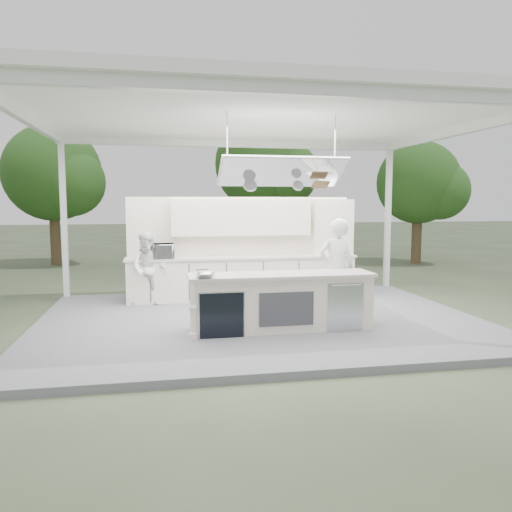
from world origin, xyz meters
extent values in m
plane|color=#4E5B3E|center=(0.00, 0.00, 0.00)|extent=(90.00, 90.00, 0.00)
cube|color=slate|center=(0.00, 0.00, 0.06)|extent=(8.00, 6.00, 0.12)
cube|color=white|center=(3.90, 2.90, 1.85)|extent=(0.12, 0.12, 3.70)
cube|color=white|center=(-3.90, 2.90, 1.85)|extent=(0.12, 0.12, 3.70)
cube|color=white|center=(0.00, 0.00, 3.78)|extent=(8.20, 6.20, 0.16)
cube|color=white|center=(0.00, -2.90, 3.62)|extent=(8.00, 0.12, 0.16)
cube|color=white|center=(0.00, 2.90, 3.62)|extent=(8.00, 0.12, 0.16)
cube|color=white|center=(-3.90, 0.00, 3.62)|extent=(0.12, 6.00, 0.16)
cube|color=white|center=(3.90, 0.00, 3.62)|extent=(0.12, 6.00, 0.16)
cube|color=white|center=(0.20, -0.90, 2.75)|extent=(2.00, 0.71, 0.43)
cube|color=white|center=(0.20, -0.90, 2.75)|extent=(2.06, 0.76, 0.46)
cylinder|color=white|center=(-0.70, -0.90, 3.23)|extent=(0.02, 0.02, 0.95)
cylinder|color=white|center=(1.10, -0.90, 3.23)|extent=(0.02, 0.02, 0.95)
cylinder|color=silver|center=(-0.30, -0.75, 2.53)|extent=(0.22, 0.14, 0.21)
cylinder|color=silver|center=(0.50, -0.80, 2.53)|extent=(0.18, 0.12, 0.18)
cube|color=olive|center=(0.90, -0.78, 2.55)|extent=(0.28, 0.18, 0.12)
cube|color=white|center=(0.20, -0.90, 0.57)|extent=(3.00, 0.70, 0.90)
cube|color=silver|center=(0.20, -0.90, 1.04)|extent=(3.10, 0.78, 0.05)
cylinder|color=white|center=(-1.30, -1.25, 0.58)|extent=(0.11, 0.11, 0.92)
cube|color=black|center=(-0.85, -1.25, 0.48)|extent=(0.70, 0.04, 0.72)
cube|color=silver|center=(-0.85, -1.26, 0.48)|extent=(0.74, 0.03, 0.72)
cube|color=#3A3B40|center=(0.20, -1.26, 0.54)|extent=(0.90, 0.02, 0.55)
cube|color=silver|center=(1.20, -1.26, 0.54)|extent=(0.62, 0.02, 0.78)
cube|color=white|center=(0.00, 1.90, 0.57)|extent=(5.00, 0.65, 0.90)
cube|color=silver|center=(0.00, 1.90, 1.04)|extent=(5.08, 0.72, 0.05)
cube|color=white|center=(0.00, 2.20, 1.25)|extent=(5.00, 0.10, 2.25)
cube|color=white|center=(0.00, 2.07, 1.92)|extent=(3.10, 0.38, 0.80)
cube|color=white|center=(2.10, 2.02, 1.67)|extent=(0.90, 0.45, 1.30)
cube|color=olive|center=(2.10, 2.02, 1.67)|extent=(0.84, 0.40, 0.03)
cylinder|color=silver|center=(2.00, 1.88, 1.13)|extent=(0.20, 0.20, 0.12)
cylinder|color=black|center=(2.00, 1.88, 1.29)|extent=(0.17, 0.17, 0.20)
cylinder|color=black|center=(2.35, 1.88, 1.12)|extent=(0.16, 0.16, 0.10)
cone|color=black|center=(2.35, 1.88, 1.29)|extent=(0.14, 0.14, 0.24)
cylinder|color=brown|center=(-5.50, 10.00, 1.05)|extent=(0.36, 0.36, 2.10)
sphere|color=#2E551F|center=(-5.50, 10.00, 3.29)|extent=(3.40, 3.40, 3.40)
sphere|color=#2E551F|center=(-4.82, 9.49, 2.95)|extent=(2.38, 2.38, 2.38)
cylinder|color=brown|center=(2.50, 12.00, 1.22)|extent=(0.36, 0.36, 2.45)
sphere|color=#2E551F|center=(2.50, 12.00, 3.85)|extent=(4.00, 4.00, 4.00)
sphere|color=#2E551F|center=(3.30, 11.40, 3.45)|extent=(2.80, 2.80, 2.80)
cylinder|color=brown|center=(7.50, 8.00, 0.96)|extent=(0.36, 0.36, 1.92)
sphere|color=#2E551F|center=(7.50, 8.00, 2.97)|extent=(3.00, 3.00, 3.00)
sphere|color=#2E551F|center=(8.10, 7.55, 2.67)|extent=(2.10, 2.10, 2.10)
imported|color=white|center=(1.41, -0.25, 1.04)|extent=(0.70, 0.49, 1.84)
imported|color=white|center=(-2.03, 1.55, 0.88)|extent=(0.86, 0.74, 1.53)
imported|color=#ADB0B4|center=(-1.79, 1.76, 1.23)|extent=(0.59, 0.42, 0.31)
imported|color=silver|center=(-1.10, -1.15, 1.11)|extent=(0.36, 0.36, 0.08)
imported|color=#BBBDC2|center=(-1.10, -0.65, 1.10)|extent=(0.28, 0.28, 0.07)
camera|label=1|loc=(-1.76, -8.91, 2.25)|focal=35.00mm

